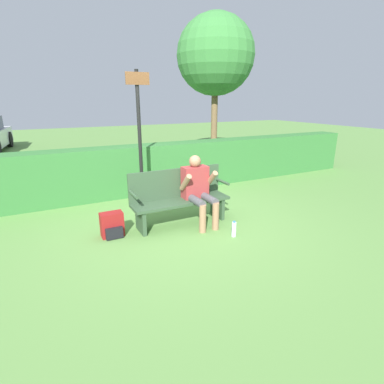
# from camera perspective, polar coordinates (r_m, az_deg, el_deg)

# --- Properties ---
(ground_plane) EXTENTS (40.00, 40.00, 0.00)m
(ground_plane) POSITION_cam_1_polar(r_m,az_deg,el_deg) (5.14, -2.01, -6.07)
(ground_plane) COLOR #5B8942
(hedge_back) EXTENTS (12.00, 0.57, 1.07)m
(hedge_back) POSITION_cam_1_polar(r_m,az_deg,el_deg) (6.81, -9.45, 4.31)
(hedge_back) COLOR #337033
(hedge_back) RESTS_ON ground
(park_bench) EXTENTS (1.66, 0.44, 0.92)m
(park_bench) POSITION_cam_1_polar(r_m,az_deg,el_deg) (5.04, -2.41, -0.98)
(park_bench) COLOR #334C33
(park_bench) RESTS_ON ground
(person_seated) EXTENTS (0.57, 0.66, 1.15)m
(person_seated) POSITION_cam_1_polar(r_m,az_deg,el_deg) (4.99, 1.16, 0.89)
(person_seated) COLOR #993333
(person_seated) RESTS_ON ground
(backpack) EXTENTS (0.34, 0.26, 0.38)m
(backpack) POSITION_cam_1_polar(r_m,az_deg,el_deg) (4.79, -14.96, -6.15)
(backpack) COLOR maroon
(backpack) RESTS_ON ground
(water_bottle) EXTENTS (0.07, 0.07, 0.25)m
(water_bottle) POSITION_cam_1_polar(r_m,az_deg,el_deg) (4.69, 7.99, -7.03)
(water_bottle) COLOR silver
(water_bottle) RESTS_ON ground
(signpost) EXTENTS (0.44, 0.09, 2.55)m
(signpost) POSITION_cam_1_polar(r_m,az_deg,el_deg) (5.84, -9.96, 11.23)
(signpost) COLOR black
(signpost) RESTS_ON ground
(tree) EXTENTS (2.53, 2.53, 4.66)m
(tree) POSITION_cam_1_polar(r_m,az_deg,el_deg) (10.64, 4.51, 24.47)
(tree) COLOR brown
(tree) RESTS_ON ground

